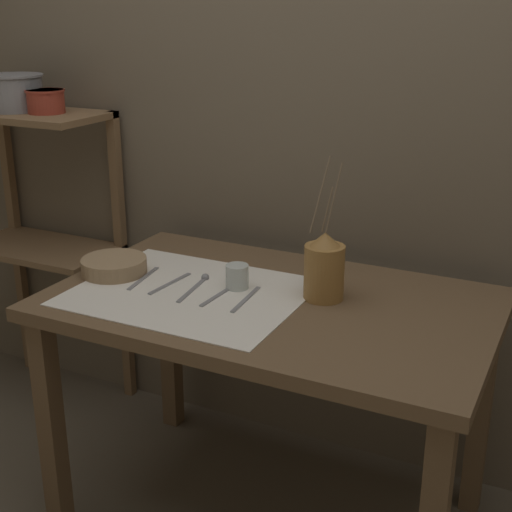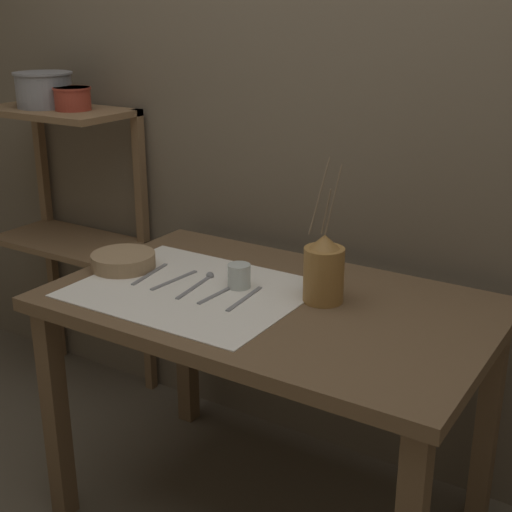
# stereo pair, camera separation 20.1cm
# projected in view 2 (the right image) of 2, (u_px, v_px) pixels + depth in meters

# --- Properties ---
(stone_wall_back) EXTENTS (7.00, 0.06, 2.40)m
(stone_wall_back) POSITION_uv_depth(u_px,v_px,m) (351.00, 119.00, 2.27)
(stone_wall_back) COLOR #6B5E4C
(stone_wall_back) RESTS_ON ground_plane
(wooden_table) EXTENTS (1.25, 0.78, 0.76)m
(wooden_table) POSITION_uv_depth(u_px,v_px,m) (270.00, 330.00, 2.06)
(wooden_table) COLOR brown
(wooden_table) RESTS_ON ground_plane
(wooden_shelf_unit) EXTENTS (0.58, 0.32, 1.18)m
(wooden_shelf_unit) POSITION_uv_depth(u_px,v_px,m) (71.00, 197.00, 2.82)
(wooden_shelf_unit) COLOR brown
(wooden_shelf_unit) RESTS_ON ground_plane
(linen_cloth) EXTENTS (0.65, 0.53, 0.00)m
(linen_cloth) POSITION_uv_depth(u_px,v_px,m) (192.00, 289.00, 2.09)
(linen_cloth) COLOR white
(linen_cloth) RESTS_ON wooden_table
(pitcher_with_flowers) EXTENTS (0.11, 0.11, 0.41)m
(pitcher_with_flowers) POSITION_uv_depth(u_px,v_px,m) (324.00, 271.00, 1.98)
(pitcher_with_flowers) COLOR olive
(pitcher_with_flowers) RESTS_ON wooden_table
(wooden_bowl) EXTENTS (0.20, 0.20, 0.05)m
(wooden_bowl) POSITION_uv_depth(u_px,v_px,m) (123.00, 261.00, 2.25)
(wooden_bowl) COLOR #9E7F5B
(wooden_bowl) RESTS_ON wooden_table
(glass_tumbler_near) EXTENTS (0.07, 0.07, 0.07)m
(glass_tumbler_near) POSITION_uv_depth(u_px,v_px,m) (239.00, 276.00, 2.09)
(glass_tumbler_near) COLOR silver
(glass_tumbler_near) RESTS_ON wooden_table
(fork_inner) EXTENTS (0.04, 0.19, 0.00)m
(fork_inner) POSITION_uv_depth(u_px,v_px,m) (150.00, 274.00, 2.20)
(fork_inner) COLOR gray
(fork_inner) RESTS_ON wooden_table
(fork_outer) EXTENTS (0.03, 0.19, 0.00)m
(fork_outer) POSITION_uv_depth(u_px,v_px,m) (174.00, 280.00, 2.15)
(fork_outer) COLOR gray
(fork_outer) RESTS_ON wooden_table
(spoon_outer) EXTENTS (0.04, 0.20, 0.02)m
(spoon_outer) POSITION_uv_depth(u_px,v_px,m) (204.00, 280.00, 2.14)
(spoon_outer) COLOR gray
(spoon_outer) RESTS_ON wooden_table
(spoon_inner) EXTENTS (0.03, 0.21, 0.02)m
(spoon_inner) POSITION_uv_depth(u_px,v_px,m) (232.00, 286.00, 2.10)
(spoon_inner) COLOR gray
(spoon_inner) RESTS_ON wooden_table
(knife_center) EXTENTS (0.03, 0.19, 0.00)m
(knife_center) POSITION_uv_depth(u_px,v_px,m) (244.00, 299.00, 2.01)
(knife_center) COLOR gray
(knife_center) RESTS_ON wooden_table
(metal_pot_large) EXTENTS (0.22, 0.22, 0.13)m
(metal_pot_large) POSITION_uv_depth(u_px,v_px,m) (44.00, 89.00, 2.68)
(metal_pot_large) COLOR gray
(metal_pot_large) RESTS_ON wooden_shelf_unit
(metal_pot_small) EXTENTS (0.14, 0.14, 0.08)m
(metal_pot_small) POSITION_uv_depth(u_px,v_px,m) (73.00, 98.00, 2.62)
(metal_pot_small) COLOR #9E3828
(metal_pot_small) RESTS_ON wooden_shelf_unit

